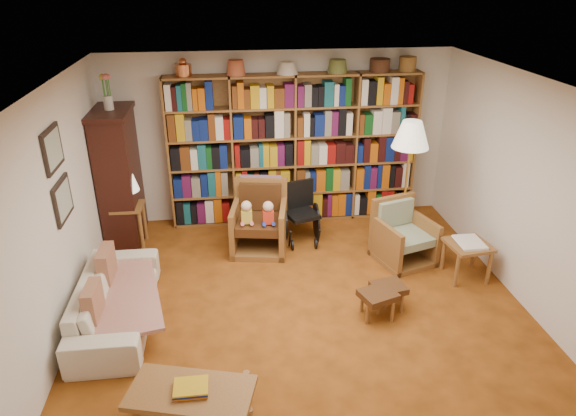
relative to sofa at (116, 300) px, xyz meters
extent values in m
plane|color=#954C17|center=(2.05, -0.02, -0.27)|extent=(5.00, 5.00, 0.00)
plane|color=silver|center=(2.05, -0.02, 2.23)|extent=(5.00, 5.00, 0.00)
plane|color=silver|center=(2.05, 2.48, 0.98)|extent=(5.00, 0.00, 5.00)
plane|color=silver|center=(2.05, -2.52, 0.98)|extent=(5.00, 0.00, 5.00)
plane|color=silver|center=(-0.45, -0.02, 0.98)|extent=(0.00, 5.00, 5.00)
plane|color=silver|center=(4.55, -0.02, 0.98)|extent=(0.00, 5.00, 5.00)
cube|color=olive|center=(2.25, 2.32, 0.83)|extent=(3.60, 0.30, 2.20)
cube|color=black|center=(-0.21, 1.98, 0.63)|extent=(0.45, 0.90, 1.80)
cube|color=black|center=(-0.21, 1.98, 1.56)|extent=(0.50, 0.95, 0.06)
cylinder|color=silver|center=(-0.21, 1.98, 1.68)|extent=(0.12, 0.12, 0.18)
cube|color=black|center=(-0.43, 0.28, 1.63)|extent=(0.03, 0.52, 0.42)
cube|color=gray|center=(-0.42, 0.28, 1.63)|extent=(0.01, 0.44, 0.34)
cube|color=black|center=(-0.43, 0.28, 1.08)|extent=(0.03, 0.52, 0.42)
cube|color=gray|center=(-0.42, 0.28, 1.08)|extent=(0.01, 0.44, 0.34)
imported|color=beige|center=(0.00, 0.00, 0.00)|extent=(1.84, 0.72, 0.54)
cube|color=beige|center=(0.05, 0.00, 0.03)|extent=(1.07, 1.60, 0.04)
cube|color=maroon|center=(-0.13, 0.35, 0.18)|extent=(0.14, 0.41, 0.41)
cube|color=maroon|center=(-0.13, -0.35, 0.18)|extent=(0.13, 0.39, 0.38)
cube|color=olive|center=(-0.10, 1.72, 0.32)|extent=(0.42, 0.42, 0.04)
cylinder|color=olive|center=(-0.27, 1.55, 0.02)|extent=(0.05, 0.05, 0.57)
cylinder|color=olive|center=(0.07, 1.55, 0.02)|extent=(0.05, 0.05, 0.57)
cylinder|color=olive|center=(-0.27, 1.89, 0.02)|extent=(0.05, 0.05, 0.57)
cylinder|color=olive|center=(0.07, 1.89, 0.02)|extent=(0.05, 0.05, 0.57)
cylinder|color=gold|center=(-0.10, 1.72, 0.45)|extent=(0.12, 0.12, 0.21)
cone|color=beige|center=(-0.10, 1.72, 0.71)|extent=(0.37, 0.37, 0.29)
cube|color=olive|center=(1.65, 1.41, -0.23)|extent=(0.85, 0.87, 0.08)
cube|color=olive|center=(1.32, 1.41, 0.06)|extent=(0.20, 0.76, 0.65)
cube|color=olive|center=(1.98, 1.41, 0.06)|extent=(0.20, 0.76, 0.65)
cube|color=olive|center=(1.65, 1.75, 0.19)|extent=(0.73, 0.20, 0.91)
cube|color=#4B2814|center=(1.65, 1.38, 0.14)|extent=(0.67, 0.72, 0.12)
cube|color=#4B2814|center=(1.65, 1.68, 0.40)|extent=(0.58, 0.20, 0.38)
cube|color=#C23361|center=(1.65, 1.78, 0.46)|extent=(0.57, 0.16, 0.40)
cube|color=olive|center=(3.50, 0.85, -0.23)|extent=(0.82, 0.84, 0.07)
cube|color=olive|center=(3.21, 0.85, 0.02)|extent=(0.26, 0.67, 0.58)
cube|color=olive|center=(3.80, 0.85, 0.02)|extent=(0.26, 0.67, 0.58)
cube|color=olive|center=(3.50, 1.15, 0.14)|extent=(0.64, 0.26, 0.82)
cube|color=gray|center=(3.50, 0.82, 0.09)|extent=(0.65, 0.70, 0.11)
cube|color=gray|center=(3.50, 1.09, 0.33)|extent=(0.51, 0.24, 0.34)
cube|color=black|center=(2.26, 1.57, 0.14)|extent=(0.52, 0.52, 0.05)
cube|color=black|center=(2.26, 1.77, 0.37)|extent=(0.40, 0.18, 0.41)
cylinder|color=black|center=(2.03, 1.66, -0.01)|extent=(0.03, 0.51, 0.51)
cylinder|color=black|center=(2.49, 1.66, -0.01)|extent=(0.03, 0.51, 0.51)
cylinder|color=black|center=(2.10, 1.32, -0.20)|extent=(0.03, 0.14, 0.14)
cylinder|color=black|center=(2.42, 1.32, -0.20)|extent=(0.03, 0.14, 0.14)
cylinder|color=gold|center=(3.59, 1.21, -0.25)|extent=(0.30, 0.30, 0.03)
cylinder|color=gold|center=(3.59, 1.21, 0.49)|extent=(0.03, 0.03, 1.51)
cone|color=beige|center=(3.59, 1.21, 1.35)|extent=(0.47, 0.47, 0.35)
cube|color=olive|center=(4.14, 0.38, 0.18)|extent=(0.54, 0.54, 0.04)
cylinder|color=olive|center=(3.94, 0.18, -0.05)|extent=(0.05, 0.05, 0.43)
cylinder|color=olive|center=(4.34, 0.18, -0.05)|extent=(0.05, 0.05, 0.43)
cylinder|color=olive|center=(3.94, 0.58, -0.05)|extent=(0.05, 0.05, 0.43)
cylinder|color=olive|center=(4.34, 0.58, -0.05)|extent=(0.05, 0.05, 0.43)
cube|color=white|center=(4.14, 0.38, 0.22)|extent=(0.35, 0.42, 0.03)
cube|color=#4B2814|center=(2.83, -0.28, 0.01)|extent=(0.46, 0.42, 0.07)
cylinder|color=olive|center=(2.69, -0.39, -0.15)|extent=(0.04, 0.04, 0.24)
cylinder|color=olive|center=(2.97, -0.39, -0.15)|extent=(0.04, 0.04, 0.24)
cylinder|color=olive|center=(2.69, -0.17, -0.15)|extent=(0.04, 0.04, 0.24)
cylinder|color=olive|center=(2.97, -0.17, -0.15)|extent=(0.04, 0.04, 0.24)
cube|color=#4B2814|center=(2.99, -0.14, 0.00)|extent=(0.41, 0.36, 0.07)
cylinder|color=olive|center=(2.86, -0.24, -0.15)|extent=(0.04, 0.04, 0.23)
cylinder|color=olive|center=(3.12, -0.24, -0.15)|extent=(0.04, 0.04, 0.23)
cylinder|color=olive|center=(2.86, -0.03, -0.15)|extent=(0.04, 0.04, 0.23)
cylinder|color=olive|center=(3.12, -0.03, -0.15)|extent=(0.04, 0.04, 0.23)
cube|color=olive|center=(0.88, -1.55, 0.09)|extent=(1.12, 0.76, 0.05)
cylinder|color=olive|center=(0.41, -1.34, -0.10)|extent=(0.06, 0.06, 0.33)
cylinder|color=olive|center=(1.34, -1.34, -0.10)|extent=(0.06, 0.06, 0.33)
cube|color=brown|center=(0.88, -1.55, 0.14)|extent=(0.33, 0.29, 0.05)
camera|label=1|loc=(1.28, -4.79, 3.23)|focal=32.00mm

